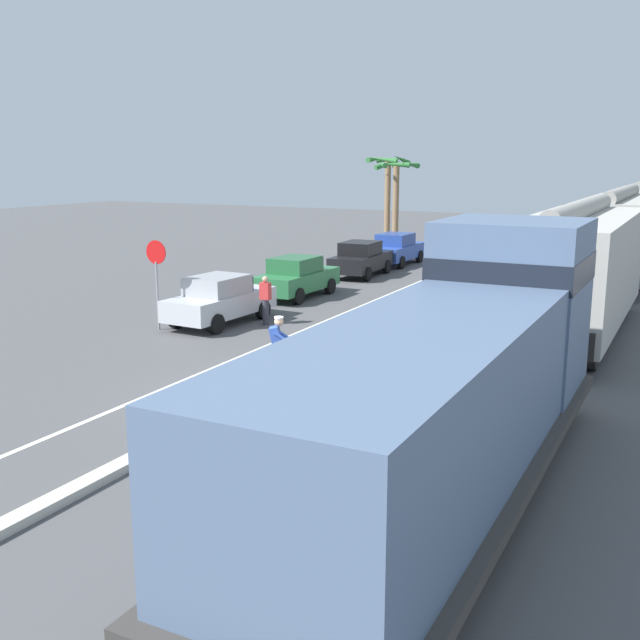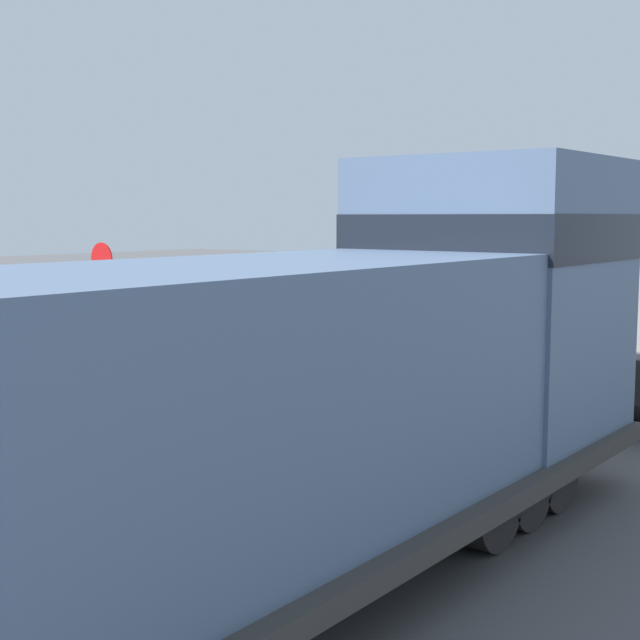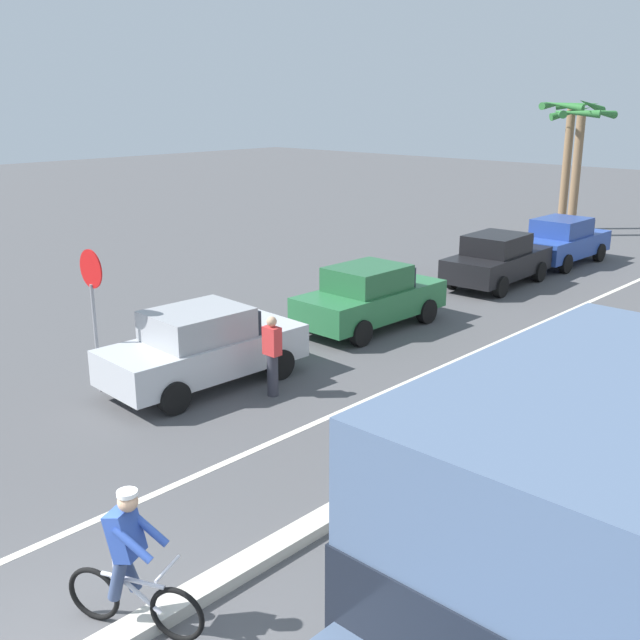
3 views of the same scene
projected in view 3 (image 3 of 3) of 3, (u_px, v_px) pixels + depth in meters
name	position (u px, v px, depth m)	size (l,w,h in m)	color
median_curb	(419.00, 465.00, 11.78)	(0.36, 36.00, 0.16)	beige
lane_stripe	(309.00, 426.00, 13.38)	(0.14, 36.00, 0.01)	silver
parked_car_silver	(204.00, 347.00, 15.07)	(1.98, 4.27, 1.62)	#B7BABF
parked_car_green	(370.00, 297.00, 18.88)	(1.88, 4.22, 1.62)	#286B3D
parked_car_black	(497.00, 260.00, 23.20)	(1.99, 4.28, 1.62)	black
parked_car_blue	(562.00, 241.00, 26.22)	(1.86, 4.21, 1.62)	#28479E
cyclist	(130.00, 565.00, 8.03)	(1.59, 0.78, 1.71)	black
stop_sign	(93.00, 293.00, 14.40)	(0.76, 0.08, 2.88)	gray
palm_tree_near	(569.00, 136.00, 32.25)	(2.30, 2.29, 5.70)	#846647
palm_tree_far	(579.00, 139.00, 30.65)	(2.60, 2.73, 5.41)	#846647
pedestrian_by_cars	(272.00, 355.00, 14.52)	(0.34, 0.22, 1.62)	#33333D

